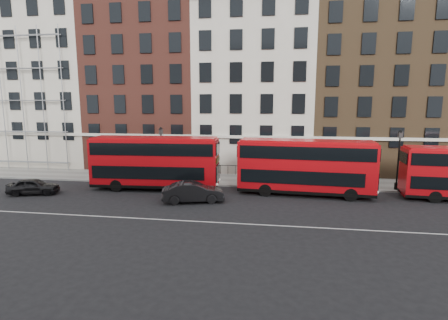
# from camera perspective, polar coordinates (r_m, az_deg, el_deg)

# --- Properties ---
(ground) EXTENTS (120.00, 120.00, 0.00)m
(ground) POSITION_cam_1_polar(r_m,az_deg,el_deg) (25.00, 2.00, -8.76)
(ground) COLOR black
(ground) RESTS_ON ground
(pavement) EXTENTS (80.00, 5.00, 0.15)m
(pavement) POSITION_cam_1_polar(r_m,az_deg,el_deg) (35.07, 4.02, -3.33)
(pavement) COLOR gray
(pavement) RESTS_ON ground
(kerb) EXTENTS (80.00, 0.30, 0.16)m
(kerb) POSITION_cam_1_polar(r_m,az_deg,el_deg) (32.64, 3.66, -4.28)
(kerb) COLOR gray
(kerb) RESTS_ON ground
(road_centre_line) EXTENTS (70.00, 0.12, 0.01)m
(road_centre_line) POSITION_cam_1_polar(r_m,az_deg,el_deg) (23.12, 1.41, -10.29)
(road_centre_line) COLOR white
(road_centre_line) RESTS_ON ground
(building_terrace) EXTENTS (64.00, 11.95, 22.00)m
(building_terrace) POSITION_cam_1_polar(r_m,az_deg,el_deg) (41.66, 4.62, 12.75)
(building_terrace) COLOR #BAB2A1
(building_terrace) RESTS_ON ground
(bus_b) EXTENTS (11.45, 3.33, 4.76)m
(bus_b) POSITION_cam_1_polar(r_m,az_deg,el_deg) (31.88, -11.24, -0.24)
(bus_b) COLOR #AF090F
(bus_b) RESTS_ON ground
(bus_c) EXTENTS (11.34, 3.45, 4.70)m
(bus_c) POSITION_cam_1_polar(r_m,az_deg,el_deg) (30.09, 13.03, -0.93)
(bus_c) COLOR #AF090F
(bus_c) RESTS_ON ground
(car_rear) EXTENTS (4.40, 2.70, 1.40)m
(car_rear) POSITION_cam_1_polar(r_m,az_deg,el_deg) (34.05, -28.67, -3.79)
(car_rear) COLOR black
(car_rear) RESTS_ON ground
(car_front) EXTENTS (5.13, 2.95, 1.60)m
(car_front) POSITION_cam_1_polar(r_m,az_deg,el_deg) (27.75, -5.06, -5.23)
(car_front) COLOR black
(car_front) RESTS_ON ground
(lamp_post_left) EXTENTS (0.44, 0.44, 5.33)m
(lamp_post_left) POSITION_cam_1_polar(r_m,az_deg,el_deg) (34.46, -10.17, 1.40)
(lamp_post_left) COLOR black
(lamp_post_left) RESTS_ON pavement
(lamp_post_right) EXTENTS (0.44, 0.44, 5.33)m
(lamp_post_right) POSITION_cam_1_polar(r_m,az_deg,el_deg) (34.12, 26.61, 0.46)
(lamp_post_right) COLOR black
(lamp_post_right) RESTS_ON pavement
(iron_railings) EXTENTS (6.60, 0.06, 1.00)m
(iron_railings) POSITION_cam_1_polar(r_m,az_deg,el_deg) (37.09, 4.31, -1.72)
(iron_railings) COLOR black
(iron_railings) RESTS_ON pavement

